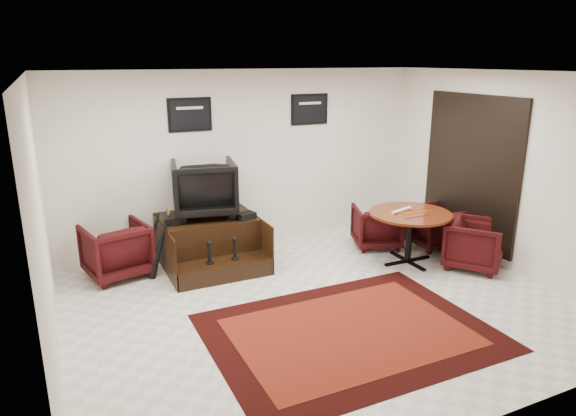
{
  "coord_description": "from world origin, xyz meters",
  "views": [
    {
      "loc": [
        -2.84,
        -5.1,
        2.95
      ],
      "look_at": [
        -0.03,
        0.9,
        1.02
      ],
      "focal_mm": 32.0,
      "sensor_mm": 36.0,
      "label": 1
    }
  ],
  "objects_px": {
    "armchair_side": "(116,248)",
    "shine_podium": "(209,242)",
    "table_chair_window": "(435,224)",
    "shine_chair": "(204,185)",
    "meeting_table": "(410,218)",
    "table_chair_back": "(377,224)",
    "table_chair_corner": "(475,242)"
  },
  "relations": [
    {
      "from": "shine_podium",
      "to": "shine_chair",
      "type": "distance_m",
      "value": 0.85
    },
    {
      "from": "armchair_side",
      "to": "meeting_table",
      "type": "bearing_deg",
      "value": 149.06
    },
    {
      "from": "meeting_table",
      "to": "table_chair_back",
      "type": "bearing_deg",
      "value": 92.55
    },
    {
      "from": "shine_podium",
      "to": "armchair_side",
      "type": "relative_size",
      "value": 1.7
    },
    {
      "from": "shine_chair",
      "to": "table_chair_back",
      "type": "relative_size",
      "value": 1.24
    },
    {
      "from": "meeting_table",
      "to": "table_chair_window",
      "type": "relative_size",
      "value": 1.62
    },
    {
      "from": "shine_podium",
      "to": "meeting_table",
      "type": "distance_m",
      "value": 2.99
    },
    {
      "from": "shine_chair",
      "to": "armchair_side",
      "type": "bearing_deg",
      "value": 12.77
    },
    {
      "from": "meeting_table",
      "to": "table_chair_back",
      "type": "distance_m",
      "value": 0.84
    },
    {
      "from": "shine_podium",
      "to": "table_chair_window",
      "type": "distance_m",
      "value": 3.62
    },
    {
      "from": "table_chair_corner",
      "to": "table_chair_back",
      "type": "bearing_deg",
      "value": 82.45
    },
    {
      "from": "shine_podium",
      "to": "table_chair_window",
      "type": "relative_size",
      "value": 1.93
    },
    {
      "from": "armchair_side",
      "to": "shine_podium",
      "type": "bearing_deg",
      "value": 162.74
    },
    {
      "from": "table_chair_back",
      "to": "table_chair_corner",
      "type": "relative_size",
      "value": 0.94
    },
    {
      "from": "shine_chair",
      "to": "table_chair_corner",
      "type": "height_order",
      "value": "shine_chair"
    },
    {
      "from": "armchair_side",
      "to": "table_chair_corner",
      "type": "relative_size",
      "value": 1.06
    },
    {
      "from": "table_chair_back",
      "to": "meeting_table",
      "type": "bearing_deg",
      "value": 112.95
    },
    {
      "from": "shine_podium",
      "to": "table_chair_back",
      "type": "bearing_deg",
      "value": -9.52
    },
    {
      "from": "shine_chair",
      "to": "shine_podium",
      "type": "bearing_deg",
      "value": 101.13
    },
    {
      "from": "armchair_side",
      "to": "table_chair_window",
      "type": "distance_m",
      "value": 4.92
    },
    {
      "from": "shine_podium",
      "to": "shine_chair",
      "type": "height_order",
      "value": "shine_chair"
    },
    {
      "from": "meeting_table",
      "to": "table_chair_corner",
      "type": "bearing_deg",
      "value": -37.6
    },
    {
      "from": "meeting_table",
      "to": "shine_podium",
      "type": "bearing_deg",
      "value": 155.67
    },
    {
      "from": "shine_podium",
      "to": "table_chair_corner",
      "type": "distance_m",
      "value": 3.88
    },
    {
      "from": "shine_chair",
      "to": "table_chair_corner",
      "type": "relative_size",
      "value": 1.16
    },
    {
      "from": "shine_chair",
      "to": "table_chair_back",
      "type": "xyz_separation_m",
      "value": [
        2.67,
        -0.59,
        -0.8
      ]
    },
    {
      "from": "shine_podium",
      "to": "meeting_table",
      "type": "xyz_separation_m",
      "value": [
        2.71,
        -1.22,
        0.36
      ]
    },
    {
      "from": "armchair_side",
      "to": "table_chair_corner",
      "type": "bearing_deg",
      "value": 145.61
    },
    {
      "from": "table_chair_back",
      "to": "table_chair_corner",
      "type": "distance_m",
      "value": 1.55
    },
    {
      "from": "meeting_table",
      "to": "table_chair_back",
      "type": "height_order",
      "value": "meeting_table"
    },
    {
      "from": "shine_podium",
      "to": "table_chair_window",
      "type": "height_order",
      "value": "table_chair_window"
    },
    {
      "from": "armchair_side",
      "to": "table_chair_window",
      "type": "height_order",
      "value": "armchair_side"
    }
  ]
}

